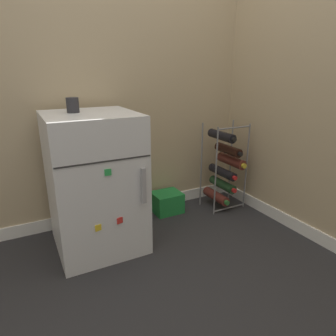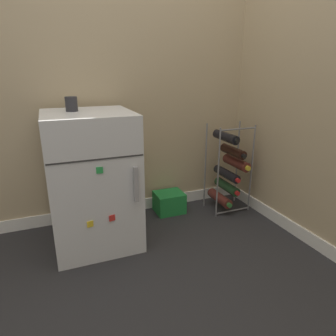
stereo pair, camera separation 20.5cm
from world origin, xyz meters
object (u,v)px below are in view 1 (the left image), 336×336
Objects in this scene: soda_box at (167,202)px; fridge_top_cup at (73,105)px; wine_rack at (224,168)px; mini_fridge at (95,183)px.

fridge_top_cup is at bearing -167.69° from soda_box.
fridge_top_cup is (-1.16, -0.03, 0.56)m from wine_rack.
soda_box is (0.61, 0.21, -0.35)m from mini_fridge.
fridge_top_cup reaches higher than wine_rack.
wine_rack is 0.54m from soda_box.
soda_box is at bearing 18.84° from mini_fridge.
fridge_top_cup is at bearing 143.89° from mini_fridge.
wine_rack is 1.29m from fridge_top_cup.
soda_box is at bearing 165.82° from wine_rack.
fridge_top_cup reaches higher than mini_fridge.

